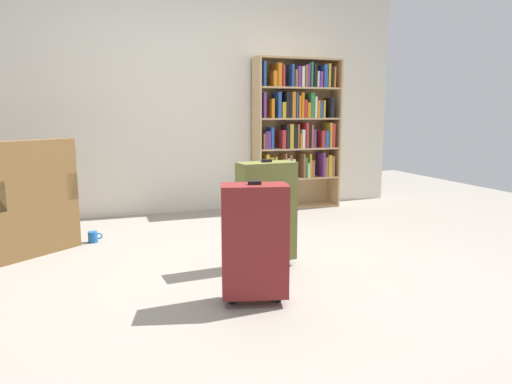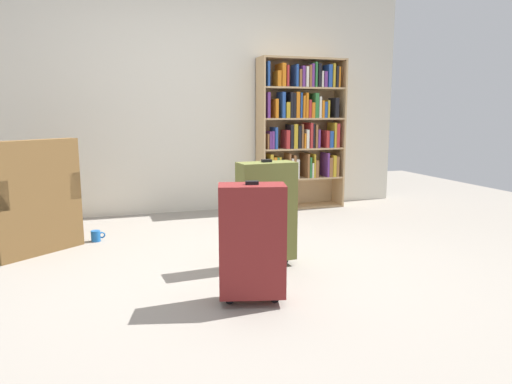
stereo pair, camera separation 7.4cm
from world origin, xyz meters
TOP-DOWN VIEW (x-y plane):
  - ground_plane at (0.00, 0.00)m, footprint 9.16×9.16m
  - back_wall at (0.00, 2.17)m, footprint 5.23×0.10m
  - bookshelf at (1.33, 1.95)m, footprint 1.00×0.30m
  - armchair at (-1.50, 1.08)m, footprint 0.98×0.98m
  - mug at (-0.94, 1.12)m, footprint 0.12×0.08m
  - suitcase_dark_red at (-0.05, -0.56)m, footprint 0.42×0.29m
  - suitcase_olive at (0.25, 0.05)m, footprint 0.42×0.22m

SIDE VIEW (x-z plane):
  - ground_plane at x=0.00m, z-range 0.00..0.00m
  - mug at x=-0.94m, z-range 0.00..0.10m
  - armchair at x=-1.50m, z-range -0.13..0.77m
  - suitcase_dark_red at x=-0.05m, z-range 0.01..0.74m
  - suitcase_olive at x=0.25m, z-range 0.01..0.79m
  - bookshelf at x=1.33m, z-range 0.08..1.78m
  - back_wall at x=0.00m, z-range 0.00..2.60m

